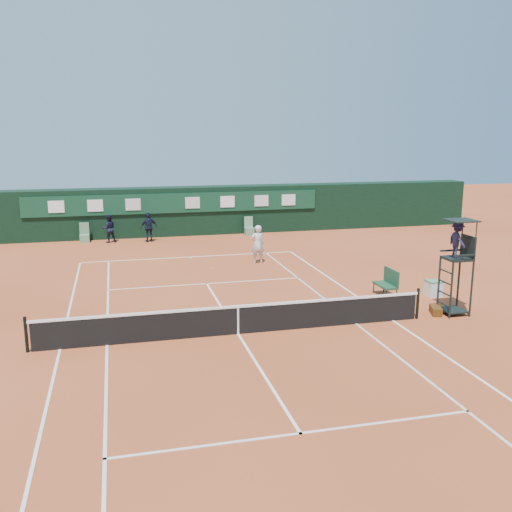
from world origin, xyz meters
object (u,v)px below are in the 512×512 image
(player_bench, at_px, (388,282))
(player, at_px, (258,244))
(umpire_chair, at_px, (458,247))
(cooler, at_px, (433,288))
(tennis_net, at_px, (238,319))

(player_bench, bearing_deg, player, 117.50)
(umpire_chair, bearing_deg, cooler, 76.40)
(player_bench, relative_size, cooler, 1.86)
(player_bench, height_order, player, player)
(tennis_net, relative_size, cooler, 20.00)
(umpire_chair, height_order, player_bench, umpire_chair)
(player_bench, distance_m, cooler, 1.84)
(player, bearing_deg, umpire_chair, 113.05)
(cooler, bearing_deg, tennis_net, -164.32)
(umpire_chair, bearing_deg, tennis_net, -178.81)
(player, bearing_deg, cooler, 122.38)
(umpire_chair, relative_size, player_bench, 2.85)
(umpire_chair, xyz_separation_m, player_bench, (-1.23, 2.65, -1.86))
(tennis_net, height_order, player, player)
(cooler, distance_m, player, 9.11)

